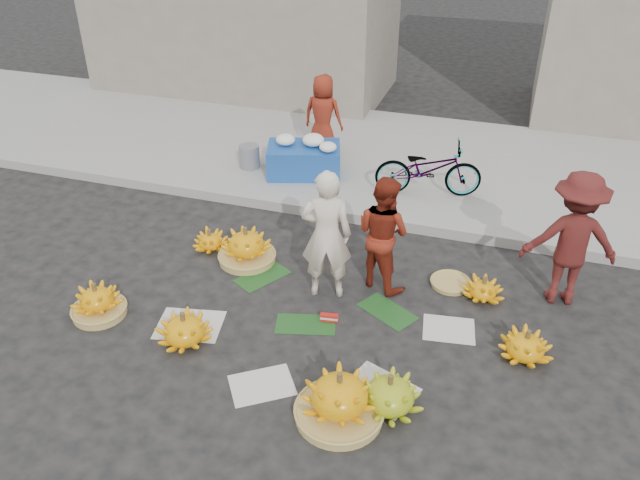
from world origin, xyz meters
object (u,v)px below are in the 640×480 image
(banana_bunch_4, at_px, (526,346))
(bicycle, at_px, (428,169))
(banana_bunch_0, at_px, (97,302))
(flower_table, at_px, (304,158))
(vendor_cream, at_px, (326,235))

(banana_bunch_4, xyz_separation_m, bicycle, (-1.54, 3.07, 0.37))
(banana_bunch_4, distance_m, bicycle, 3.45)
(banana_bunch_0, bearing_deg, flower_table, 74.83)
(banana_bunch_4, relative_size, bicycle, 0.40)
(banana_bunch_0, relative_size, vendor_cream, 0.39)
(banana_bunch_4, bearing_deg, banana_bunch_0, -170.72)
(banana_bunch_4, bearing_deg, vendor_cream, 169.06)
(banana_bunch_0, distance_m, vendor_cream, 2.63)
(flower_table, xyz_separation_m, bicycle, (1.93, -0.09, 0.14))
(bicycle, bearing_deg, banana_bunch_4, -166.27)
(banana_bunch_0, distance_m, bicycle, 4.85)
(flower_table, bearing_deg, bicycle, -19.88)
(bicycle, bearing_deg, flower_table, 74.43)
(vendor_cream, xyz_separation_m, flower_table, (-1.21, 2.73, -0.40))
(bicycle, bearing_deg, banana_bunch_0, 129.04)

